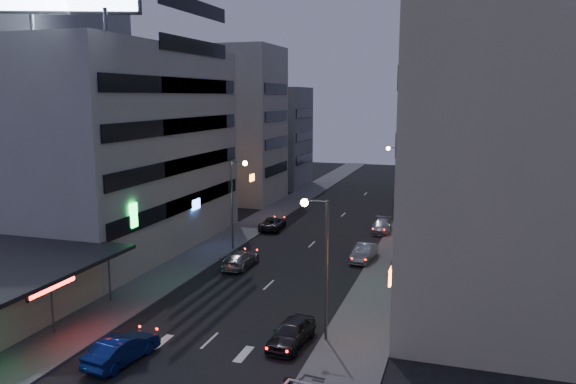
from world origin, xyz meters
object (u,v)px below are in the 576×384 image
at_px(scooter_silver_b, 313,373).
at_px(parked_car_right_near, 291,333).
at_px(road_car_blue, 122,349).
at_px(road_car_silver, 240,259).
at_px(parked_car_right_far, 382,226).
at_px(parked_car_right_mid, 364,253).
at_px(parked_car_left, 273,223).
at_px(scooter_black_b, 326,369).

bearing_deg(scooter_silver_b, parked_car_right_near, 36.50).
bearing_deg(road_car_blue, road_car_silver, -80.50).
bearing_deg(parked_car_right_near, road_car_silver, 128.45).
xyz_separation_m(parked_car_right_far, scooter_silver_b, (1.38, -31.80, 0.05)).
bearing_deg(road_car_silver, parked_car_right_mid, -153.33).
distance_m(parked_car_right_mid, parked_car_left, 13.90).
bearing_deg(scooter_black_b, road_car_silver, 42.89).
bearing_deg(parked_car_right_far, parked_car_right_mid, -93.97).
bearing_deg(parked_car_left, scooter_silver_b, 107.08).
height_order(parked_car_left, road_car_silver, road_car_silver).
height_order(parked_car_right_mid, road_car_silver, parked_car_right_mid).
xyz_separation_m(parked_car_right_near, parked_car_right_mid, (1.00, 17.30, -0.02)).
distance_m(road_car_blue, scooter_black_b, 10.70).
xyz_separation_m(parked_car_left, road_car_blue, (2.29, -30.33, 0.08)).
bearing_deg(scooter_black_b, parked_car_right_mid, 12.99).
distance_m(parked_car_right_far, road_car_silver, 17.83).
xyz_separation_m(parked_car_right_mid, road_car_blue, (-8.80, -21.94, 0.03)).
distance_m(scooter_black_b, scooter_silver_b, 0.82).
bearing_deg(scooter_silver_b, road_car_blue, 99.82).
relative_size(parked_car_right_mid, road_car_silver, 0.90).
height_order(parked_car_right_far, road_car_blue, road_car_blue).
xyz_separation_m(parked_car_right_near, road_car_silver, (-8.28, 12.56, -0.04)).
height_order(scooter_black_b, scooter_silver_b, scooter_silver_b).
distance_m(parked_car_right_mid, scooter_silver_b, 21.33).
relative_size(parked_car_right_near, parked_car_right_mid, 1.00).
height_order(parked_car_right_mid, scooter_black_b, parked_car_right_mid).
bearing_deg(scooter_black_b, scooter_silver_b, 151.79).
bearing_deg(parked_car_left, parked_car_right_far, -174.74).
xyz_separation_m(parked_car_right_mid, scooter_black_b, (1.82, -20.62, -0.07)).
height_order(parked_car_left, scooter_silver_b, parked_car_left).
height_order(parked_car_right_near, road_car_silver, parked_car_right_near).
bearing_deg(parked_car_right_mid, parked_car_left, 147.59).
distance_m(road_car_silver, scooter_black_b, 19.37).
bearing_deg(parked_car_right_near, scooter_black_b, -44.65).
relative_size(scooter_black_b, scooter_silver_b, 0.89).
bearing_deg(parked_car_left, road_car_silver, 92.21).
bearing_deg(parked_car_right_mid, parked_car_right_near, -88.56).
xyz_separation_m(parked_car_right_mid, parked_car_left, (-11.08, 8.40, -0.05)).
height_order(road_car_blue, scooter_silver_b, road_car_blue).
xyz_separation_m(parked_car_right_far, road_car_silver, (-9.23, -15.26, 0.03)).
bearing_deg(parked_car_right_mid, parked_car_right_far, 94.98).
distance_m(parked_car_right_near, parked_car_left, 27.60).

